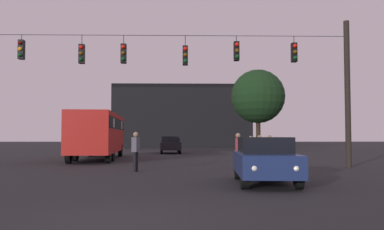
{
  "coord_description": "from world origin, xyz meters",
  "views": [
    {
      "loc": [
        1.29,
        -7.98,
        1.56
      ],
      "look_at": [
        1.81,
        15.34,
        2.72
      ],
      "focal_mm": 39.43,
      "sensor_mm": 36.0,
      "label": 1
    }
  ],
  "objects": [
    {
      "name": "car_far_left",
      "position": [
        0.18,
        30.07,
        0.8
      ],
      "size": [
        2.02,
        4.41,
        1.52
      ],
      "color": "black",
      "rests_on": "ground"
    },
    {
      "name": "pedestrian_crossing_center",
      "position": [
        5.77,
        13.65,
        0.9
      ],
      "size": [
        0.33,
        0.41,
        1.61
      ],
      "color": "black",
      "rests_on": "ground"
    },
    {
      "name": "pedestrian_trailing",
      "position": [
        -0.77,
        10.55,
        0.99
      ],
      "size": [
        0.35,
        0.42,
        1.74
      ],
      "color": "black",
      "rests_on": "ground"
    },
    {
      "name": "tree_left_silhouette",
      "position": [
        9.65,
        38.46,
        5.94
      ],
      "size": [
        5.96,
        5.96,
        8.94
      ],
      "color": "#2D2116",
      "rests_on": "ground"
    },
    {
      "name": "corner_building",
      "position": [
        1.22,
        51.79,
        4.25
      ],
      "size": [
        18.71,
        8.7,
        8.5
      ],
      "color": "black",
      "rests_on": "ground"
    },
    {
      "name": "car_near_right",
      "position": [
        3.98,
        5.83,
        0.8
      ],
      "size": [
        2.06,
        4.42,
        1.52
      ],
      "color": "navy",
      "rests_on": "ground"
    },
    {
      "name": "pedestrian_crossing_right",
      "position": [
        3.86,
        11.56,
        0.96
      ],
      "size": [
        0.26,
        0.37,
        1.7
      ],
      "color": "black",
      "rests_on": "ground"
    },
    {
      "name": "ground_plane",
      "position": [
        0.0,
        24.5,
        0.0
      ],
      "size": [
        168.0,
        168.0,
        0.0
      ],
      "primitive_type": "plane",
      "color": "black",
      "rests_on": "ground"
    },
    {
      "name": "pedestrian_crossing_left",
      "position": [
        5.43,
        14.63,
        0.9
      ],
      "size": [
        0.24,
        0.36,
        1.6
      ],
      "color": "black",
      "rests_on": "ground"
    },
    {
      "name": "overhead_signal_span",
      "position": [
        0.02,
        12.63,
        4.37
      ],
      "size": [
        19.22,
        0.44,
        7.31
      ],
      "color": "black",
      "rests_on": "ground"
    },
    {
      "name": "city_bus",
      "position": [
        -4.34,
        20.37,
        1.87
      ],
      "size": [
        3.2,
        11.14,
        3.0
      ],
      "color": "#B21E19",
      "rests_on": "ground"
    },
    {
      "name": "pedestrian_near_bus",
      "position": [
        4.7,
        13.09,
        0.87
      ],
      "size": [
        0.28,
        0.39,
        1.56
      ],
      "color": "black",
      "rests_on": "ground"
    }
  ]
}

